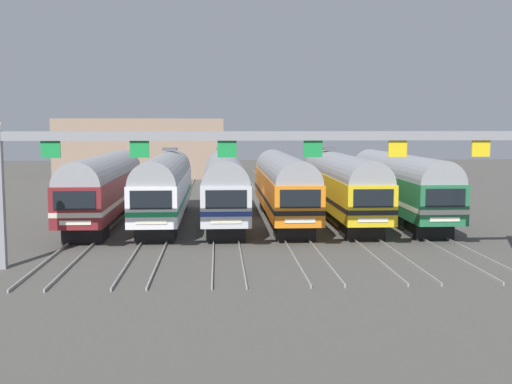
{
  "coord_description": "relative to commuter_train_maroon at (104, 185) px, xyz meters",
  "views": [
    {
      "loc": [
        -2.48,
        -43.17,
        6.73
      ],
      "look_at": [
        0.31,
        2.81,
        1.84
      ],
      "focal_mm": 43.9,
      "sensor_mm": 36.0,
      "label": 1
    }
  ],
  "objects": [
    {
      "name": "commuter_train_silver",
      "position": [
        8.21,
        0.0,
        0.0
      ],
      "size": [
        2.88,
        18.06,
        5.05
      ],
      "color": "silver",
      "rests_on": "ground"
    },
    {
      "name": "commuter_train_yellow",
      "position": [
        16.43,
        0.0,
        0.0
      ],
      "size": [
        2.88,
        18.06,
        5.05
      ],
      "color": "gold",
      "rests_on": "ground"
    },
    {
      "name": "catenary_gantry",
      "position": [
        10.27,
        -13.49,
        2.67
      ],
      "size": [
        25.77,
        0.44,
        6.97
      ],
      "color": "gray",
      "rests_on": "ground"
    },
    {
      "name": "commuter_train_green",
      "position": [
        20.53,
        0.0,
        0.0
      ],
      "size": [
        2.88,
        18.06,
        4.77
      ],
      "color": "#236B42",
      "rests_on": "ground"
    },
    {
      "name": "maintenance_building",
      "position": [
        -2.18,
        40.46,
        1.13
      ],
      "size": [
        21.35,
        10.0,
        7.62
      ],
      "primitive_type": "cube",
      "color": "gray",
      "rests_on": "ground"
    },
    {
      "name": "commuter_train_orange",
      "position": [
        12.32,
        0.0,
        0.0
      ],
      "size": [
        2.88,
        18.06,
        4.77
      ],
      "color": "orange",
      "rests_on": "ground"
    },
    {
      "name": "commuter_train_maroon",
      "position": [
        0.0,
        0.0,
        0.0
      ],
      "size": [
        2.88,
        18.06,
        4.77
      ],
      "color": "maroon",
      "rests_on": "ground"
    },
    {
      "name": "track_bed",
      "position": [
        10.27,
        17.01,
        -2.61
      ],
      "size": [
        22.04,
        70.0,
        0.15
      ],
      "color": "gray",
      "rests_on": "ground"
    },
    {
      "name": "ground_plane",
      "position": [
        10.27,
        0.01,
        -2.69
      ],
      "size": [
        160.0,
        160.0,
        0.0
      ],
      "primitive_type": "plane",
      "color": "#4C4944"
    },
    {
      "name": "commuter_train_white",
      "position": [
        4.11,
        0.0,
        0.0
      ],
      "size": [
        2.88,
        18.06,
        5.05
      ],
      "color": "white",
      "rests_on": "ground"
    }
  ]
}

